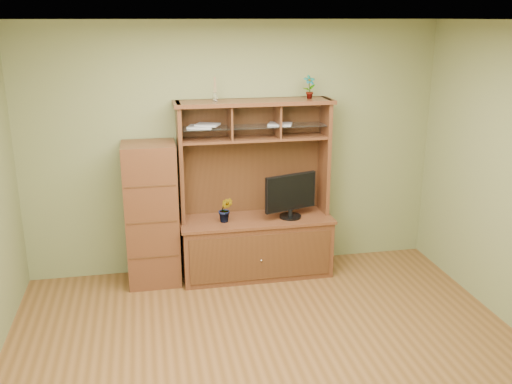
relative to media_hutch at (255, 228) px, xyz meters
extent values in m
cube|color=#573719|center=(-0.18, -1.73, -0.53)|extent=(4.50, 4.00, 0.02)
cube|color=white|center=(-0.18, -1.73, 2.19)|extent=(4.50, 4.00, 0.02)
cube|color=olive|center=(-0.18, 0.28, 0.83)|extent=(4.50, 0.02, 2.70)
cube|color=olive|center=(-0.18, -3.74, 0.83)|extent=(4.50, 0.02, 2.70)
cube|color=#492414|center=(0.00, -0.02, -0.21)|extent=(1.60, 0.55, 0.62)
cube|color=#361D0E|center=(0.00, -0.30, -0.21)|extent=(1.50, 0.01, 0.50)
sphere|color=silver|center=(0.00, -0.32, -0.24)|extent=(0.02, 0.02, 0.02)
cube|color=#492414|center=(0.00, -0.02, 0.11)|extent=(1.64, 0.59, 0.03)
cube|color=#492414|center=(-0.78, 0.08, 0.75)|extent=(0.04, 0.35, 1.25)
cube|color=#492414|center=(0.78, 0.08, 0.75)|extent=(0.04, 0.35, 1.25)
cube|color=#361D0E|center=(0.00, 0.24, 0.75)|extent=(1.52, 0.02, 1.25)
cube|color=#492414|center=(0.00, 0.08, 1.36)|extent=(1.66, 0.40, 0.04)
cube|color=#492414|center=(0.00, 0.08, 0.98)|extent=(1.52, 0.32, 0.02)
cube|color=#492414|center=(-0.25, 0.08, 1.16)|extent=(0.02, 0.31, 0.35)
cube|color=#492414|center=(0.25, 0.08, 1.16)|extent=(0.02, 0.31, 0.35)
cube|color=silver|center=(0.00, 0.07, 1.11)|extent=(1.50, 0.27, 0.01)
cylinder|color=black|center=(0.37, -0.08, 0.14)|extent=(0.23, 0.23, 0.02)
cylinder|color=black|center=(0.37, -0.08, 0.19)|extent=(0.05, 0.05, 0.07)
cube|color=black|center=(0.37, -0.08, 0.41)|extent=(0.59, 0.23, 0.39)
imported|color=#2F571D|center=(-0.34, -0.08, 0.26)|extent=(0.18, 0.16, 0.27)
imported|color=#3A6B25|center=(0.59, 0.08, 1.50)|extent=(0.14, 0.10, 0.24)
cylinder|color=silver|center=(-0.40, 0.08, 1.42)|extent=(0.05, 0.05, 0.09)
cylinder|color=#996E4C|center=(-0.40, 0.08, 1.55)|extent=(0.03, 0.03, 0.16)
cube|color=#9E9EA2|center=(-0.56, 0.08, 1.12)|extent=(0.30, 0.25, 0.02)
cube|color=#9E9EA2|center=(-0.49, 0.08, 1.14)|extent=(0.28, 0.26, 0.02)
cube|color=#9E9EA2|center=(0.28, 0.08, 1.12)|extent=(0.29, 0.26, 0.02)
cube|color=#492414|center=(-1.10, 0.01, 0.23)|extent=(0.54, 0.48, 1.51)
cube|color=#361D0E|center=(-1.10, -0.24, -0.15)|extent=(0.50, 0.01, 0.02)
cube|color=#361D0E|center=(-1.10, -0.24, 0.23)|extent=(0.50, 0.01, 0.01)
cube|color=#361D0E|center=(-1.10, -0.24, 0.61)|extent=(0.50, 0.01, 0.02)
camera|label=1|loc=(-1.13, -5.69, 2.20)|focal=40.00mm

